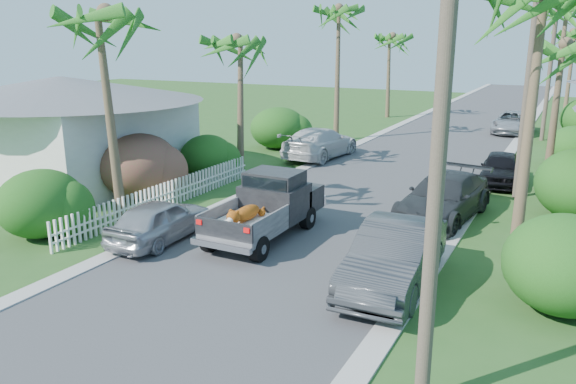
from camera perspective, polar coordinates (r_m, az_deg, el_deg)
The scene contains 30 objects.
ground at distance 14.40m, azimuth -6.96°, elevation -10.26°, with size 120.00×120.00×0.00m, color #29531F.
road at distance 36.96m, azimuth 15.37°, elevation 5.08°, with size 8.00×100.00×0.02m, color #38383A.
curb_left at distance 38.05m, azimuth 9.02°, elevation 5.74°, with size 0.60×100.00×0.06m, color #A5A39E.
curb_right at distance 36.33m, azimuth 22.01°, elevation 4.38°, with size 0.60×100.00×0.06m, color #A5A39E.
pickup_truck at distance 18.19m, azimuth -1.80°, elevation -1.26°, with size 1.98×5.12×2.06m.
parked_car_rn at distance 14.62m, azimuth 10.75°, elevation -6.48°, with size 1.75×5.02×1.65m, color #34363A.
parked_car_rm at distance 20.54m, azimuth 15.55°, elevation -0.58°, with size 2.17×5.34×1.55m, color #292B2D.
parked_car_rf at distance 26.40m, azimuth 20.80°, elevation 2.24°, with size 1.63×4.06×1.38m, color black.
parked_car_rd at distance 41.41m, azimuth 21.89°, elevation 6.56°, with size 2.39×5.18×1.44m, color #A5A6AC.
parked_car_ln at distance 18.08m, azimuth -12.84°, elevation -2.86°, with size 1.59×3.96×1.35m, color #A3A5AA.
parked_car_lf at distance 30.27m, azimuth 3.29°, elevation 4.99°, with size 2.27×5.58×1.62m, color silver.
palm_l_a at distance 19.33m, azimuth -18.42°, elevation 16.75°, with size 4.40×4.40×8.20m.
palm_l_b at distance 26.78m, azimuth -5.00°, elevation 15.12°, with size 4.40×4.40×7.40m.
palm_l_c at distance 35.37m, azimuth 5.20°, elevation 17.98°, with size 4.40×4.40×9.20m.
palm_l_d at distance 46.80m, azimuth 10.35°, elevation 15.31°, with size 4.40×4.40×7.70m.
palm_r_b at distance 25.69m, azimuth 26.18°, elevation 13.23°, with size 4.40×4.40×7.20m.
palm_r_c at distance 36.75m, azimuth 26.54°, elevation 16.72°, with size 4.40×4.40×9.40m.
palm_r_d at distance 50.68m, azimuth 27.15°, elevation 14.25°, with size 4.40×4.40×8.00m.
shrub_l_a at distance 19.63m, azimuth -23.81°, elevation -1.07°, with size 2.60×2.86×2.20m, color #1C4513.
shrub_l_b at distance 23.11m, azimuth -14.79°, elevation 2.55°, with size 3.00×3.30×2.60m, color #AE183C.
shrub_l_c at distance 25.97m, azimuth -8.21°, elevation 3.58°, with size 2.40×2.64×2.00m, color #1C4513.
shrub_l_d at distance 32.94m, azimuth -0.99°, elevation 6.54°, with size 3.20×3.52×2.40m, color #1C4513.
shrub_r_a at distance 14.56m, azimuth 26.31°, elevation -6.58°, with size 2.80×3.08×2.30m, color #1C4513.
shrub_r_c at distance 31.10m, azimuth 27.09°, elevation 4.07°, with size 2.60×2.86×2.10m, color #1C4513.
picket_fence at distance 21.78m, azimuth -11.99°, elevation -0.20°, with size 0.10×11.00×1.00m, color white.
house_left at distance 27.32m, azimuth -21.70°, elevation 5.62°, with size 9.00×8.00×4.60m.
utility_pole_a at distance 9.00m, azimuth 15.12°, elevation 4.69°, with size 1.60×0.26×9.00m.
utility_pole_b at distance 23.80m, azimuth 23.20°, elevation 10.24°, with size 1.60×0.26×9.00m.
utility_pole_c at distance 38.75m, azimuth 25.10°, elevation 11.50°, with size 1.60×0.26×9.00m.
utility_pole_d at distance 53.73m, azimuth 25.95°, elevation 12.05°, with size 1.60×0.26×9.00m.
Camera 1 is at (7.45, -10.67, 6.16)m, focal length 35.00 mm.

